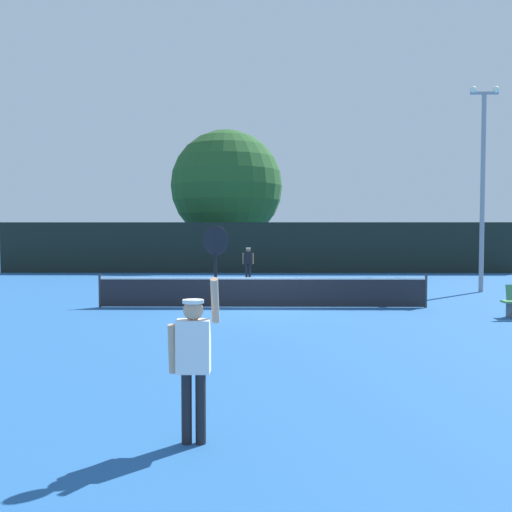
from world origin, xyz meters
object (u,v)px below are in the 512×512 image
player_receiving (248,260)px  tennis_ball (235,297)px  player_serving (194,348)px  parked_car_mid (349,256)px  light_pole (483,176)px  parked_car_near (226,256)px  large_tree (227,186)px

player_receiving → tennis_ball: player_receiving is taller
player_serving → parked_car_mid: 32.35m
player_receiving → light_pole: 11.68m
player_serving → player_receiving: 21.53m
parked_car_near → parked_car_mid: same height
player_receiving → player_serving: bearing=89.8°
large_tree → parked_car_near: (-0.03, -0.35, -4.80)m
parked_car_near → parked_car_mid: 8.53m
player_serving → tennis_ball: (-0.20, 13.78, -1.06)m
tennis_ball → large_tree: bearing=94.6°
player_serving → tennis_ball: 13.82m
player_serving → parked_car_mid: player_serving is taller
light_pole → large_tree: 19.52m
player_serving → large_tree: 32.15m
tennis_ball → large_tree: large_tree is taller
player_receiving → parked_car_near: bearing=-79.9°
parked_car_near → light_pole: bearing=-52.0°
parked_car_mid → player_serving: bearing=-99.9°
player_receiving → large_tree: size_ratio=0.17×
tennis_ball → parked_car_mid: 19.19m
parked_car_near → parked_car_mid: size_ratio=1.00×
player_receiving → large_tree: 11.37m
light_pole → large_tree: bearing=125.3°
player_serving → large_tree: bearing=93.0°
player_serving → player_receiving: (0.09, 21.53, -0.11)m
player_receiving → parked_car_mid: (6.76, 10.08, -0.21)m
player_serving → light_pole: bearing=58.8°
player_serving → tennis_ball: player_serving is taller
tennis_ball → parked_car_mid: parked_car_mid is taller
player_serving → light_pole: 18.91m
tennis_ball → light_pole: light_pole is taller
light_pole → player_serving: bearing=-121.2°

